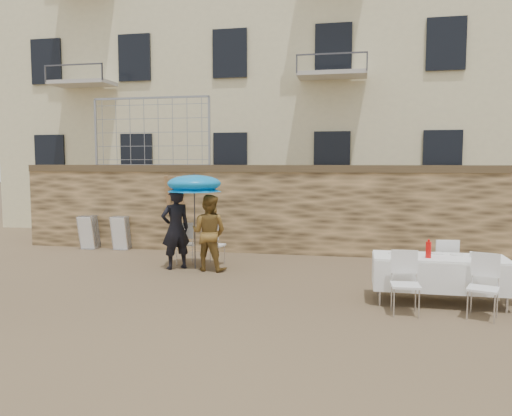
% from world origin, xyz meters
% --- Properties ---
extents(ground, '(80.00, 80.00, 0.00)m').
position_xyz_m(ground, '(0.00, 0.00, 0.00)').
color(ground, brown).
rests_on(ground, ground).
extents(stone_wall, '(13.00, 0.50, 2.20)m').
position_xyz_m(stone_wall, '(0.00, 5.00, 1.10)').
color(stone_wall, olive).
rests_on(stone_wall, ground).
extents(apartment_building, '(20.00, 8.00, 15.00)m').
position_xyz_m(apartment_building, '(0.00, 12.00, 7.50)').
color(apartment_building, beige).
rests_on(apartment_building, ground).
extents(chain_link_fence, '(3.20, 0.06, 1.80)m').
position_xyz_m(chain_link_fence, '(-3.00, 5.00, 3.10)').
color(chain_link_fence, gray).
rests_on(chain_link_fence, stone_wall).
extents(man_suit, '(0.76, 0.74, 1.76)m').
position_xyz_m(man_suit, '(-1.46, 2.63, 0.88)').
color(man_suit, black).
rests_on(man_suit, ground).
extents(woman_dress, '(0.86, 0.71, 1.63)m').
position_xyz_m(woman_dress, '(-0.71, 2.63, 0.81)').
color(woman_dress, '#A47732').
rests_on(woman_dress, ground).
extents(umbrella, '(1.21, 1.21, 1.90)m').
position_xyz_m(umbrella, '(-1.06, 2.73, 1.79)').
color(umbrella, '#3F3F44').
rests_on(umbrella, ground).
extents(couple_chair_left, '(0.62, 0.62, 0.96)m').
position_xyz_m(couple_chair_left, '(-1.46, 3.18, 0.48)').
color(couple_chair_left, white).
rests_on(couple_chair_left, ground).
extents(couple_chair_right, '(0.55, 0.55, 0.96)m').
position_xyz_m(couple_chair_right, '(-0.76, 3.18, 0.48)').
color(couple_chair_right, white).
rests_on(couple_chair_right, ground).
extents(banquet_table, '(2.10, 0.85, 0.78)m').
position_xyz_m(banquet_table, '(3.71, 0.96, 0.73)').
color(banquet_table, white).
rests_on(banquet_table, ground).
extents(soda_bottle, '(0.09, 0.09, 0.26)m').
position_xyz_m(soda_bottle, '(3.51, 0.81, 0.91)').
color(soda_bottle, red).
rests_on(soda_bottle, banquet_table).
extents(table_chair_front_left, '(0.50, 0.50, 0.96)m').
position_xyz_m(table_chair_front_left, '(3.11, 0.21, 0.48)').
color(table_chair_front_left, white).
rests_on(table_chair_front_left, ground).
extents(table_chair_front_right, '(0.62, 0.62, 0.96)m').
position_xyz_m(table_chair_front_right, '(4.21, 0.21, 0.48)').
color(table_chair_front_right, white).
rests_on(table_chair_front_right, ground).
extents(table_chair_back, '(0.54, 0.54, 0.96)m').
position_xyz_m(table_chair_back, '(3.91, 1.76, 0.48)').
color(table_chair_back, white).
rests_on(table_chair_back, ground).
extents(chair_stack_left, '(0.46, 0.47, 0.92)m').
position_xyz_m(chair_stack_left, '(-4.62, 4.68, 0.46)').
color(chair_stack_left, white).
rests_on(chair_stack_left, ground).
extents(chair_stack_right, '(0.46, 0.40, 0.92)m').
position_xyz_m(chair_stack_right, '(-3.72, 4.68, 0.46)').
color(chair_stack_right, white).
rests_on(chair_stack_right, ground).
extents(wood_planks, '(0.70, 0.20, 2.00)m').
position_xyz_m(wood_planks, '(-2.12, 4.75, 1.00)').
color(wood_planks, '#A37749').
rests_on(wood_planks, ground).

